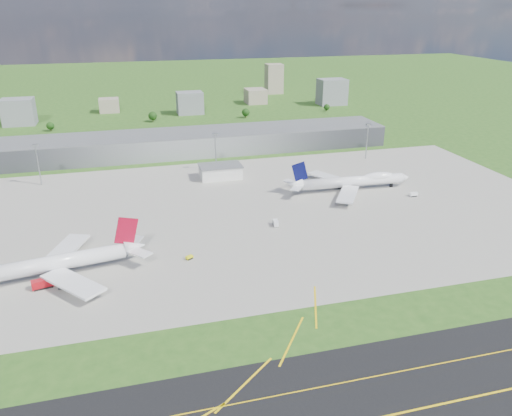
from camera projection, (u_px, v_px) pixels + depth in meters
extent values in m
plane|color=#295319|center=(194.00, 158.00, 364.26)|extent=(1400.00, 1400.00, 0.00)
cube|color=gray|center=(242.00, 212.00, 268.23)|extent=(360.00, 190.00, 0.08)
cube|color=gray|center=(190.00, 143.00, 374.85)|extent=(300.00, 42.00, 15.00)
cube|color=silver|center=(220.00, 172.00, 320.42)|extent=(26.00, 16.00, 8.00)
cylinder|color=gray|center=(38.00, 166.00, 304.29)|extent=(0.70, 0.70, 25.00)
cube|color=gray|center=(35.00, 145.00, 299.46)|extent=(3.50, 2.00, 1.20)
cylinder|color=gray|center=(216.00, 153.00, 330.63)|extent=(0.70, 0.70, 25.00)
cube|color=gray|center=(215.00, 134.00, 325.80)|extent=(3.50, 2.00, 1.20)
cylinder|color=gray|center=(367.00, 142.00, 356.97)|extent=(0.70, 0.70, 25.00)
cube|color=gray|center=(368.00, 124.00, 352.14)|extent=(3.50, 2.00, 1.20)
cylinder|color=white|center=(44.00, 265.00, 201.10)|extent=(64.30, 16.70, 6.63)
cone|color=white|center=(135.00, 247.00, 214.55)|extent=(9.77, 7.94, 6.63)
cube|color=maroon|center=(39.00, 271.00, 201.03)|extent=(52.29, 11.01, 1.44)
cube|color=white|center=(73.00, 283.00, 192.08)|extent=(25.83, 28.55, 0.99)
cube|color=white|center=(66.00, 249.00, 218.71)|extent=(19.52, 30.37, 0.99)
cube|color=maroon|center=(126.00, 231.00, 210.50)|extent=(10.95, 2.29, 13.35)
cylinder|color=#38383D|center=(66.00, 284.00, 195.37)|extent=(6.56, 4.45, 3.53)
cylinder|color=#38383D|center=(61.00, 258.00, 214.97)|extent=(6.56, 4.45, 3.53)
cube|color=black|center=(64.00, 277.00, 201.17)|extent=(1.95, 1.59, 2.76)
cube|color=black|center=(62.00, 267.00, 209.57)|extent=(1.95, 1.59, 2.76)
cylinder|color=white|center=(353.00, 181.00, 298.05)|extent=(63.56, 9.05, 6.33)
cone|color=white|center=(405.00, 177.00, 304.92)|extent=(5.38, 6.55, 6.33)
cone|color=white|center=(295.00, 184.00, 290.56)|extent=(8.44, 6.68, 6.33)
cube|color=navy|center=(355.00, 184.00, 299.20)|extent=(52.01, 4.83, 1.33)
ellipsoid|color=white|center=(378.00, 176.00, 300.64)|extent=(20.53, 7.20, 5.70)
cube|color=white|center=(329.00, 177.00, 310.92)|extent=(21.33, 29.53, 0.92)
cube|color=white|center=(348.00, 194.00, 282.88)|extent=(23.06, 28.99, 0.92)
cube|color=#080A3A|center=(300.00, 172.00, 288.26)|extent=(10.19, 0.95, 12.35)
cylinder|color=#38383D|center=(338.00, 183.00, 306.72)|extent=(5.76, 3.51, 3.27)
cylinder|color=#38383D|center=(323.00, 178.00, 314.77)|extent=(5.76, 3.51, 3.27)
cylinder|color=#38383D|center=(350.00, 193.00, 290.09)|extent=(5.76, 3.51, 3.27)
cylinder|color=#38383D|center=(347.00, 200.00, 279.67)|extent=(5.76, 3.51, 3.27)
cube|color=black|center=(340.00, 186.00, 302.61)|extent=(1.69, 1.30, 2.55)
cube|color=black|center=(345.00, 192.00, 294.30)|extent=(1.69, 1.30, 2.55)
cube|color=black|center=(391.00, 185.00, 304.81)|extent=(1.69, 1.30, 2.55)
cube|color=#9D0B13|center=(43.00, 283.00, 195.61)|extent=(8.77, 4.89, 3.31)
cube|color=black|center=(43.00, 287.00, 196.24)|extent=(7.59, 4.76, 0.70)
cube|color=yellow|center=(189.00, 257.00, 218.15)|extent=(3.55, 2.99, 1.23)
cube|color=black|center=(189.00, 258.00, 218.38)|extent=(3.18, 2.86, 0.70)
cube|color=white|center=(276.00, 223.00, 251.16)|extent=(3.10, 5.65, 2.36)
cube|color=black|center=(276.00, 225.00, 251.60)|extent=(3.11, 4.87, 0.70)
cube|color=white|center=(414.00, 194.00, 289.76)|extent=(4.61, 2.17, 2.04)
cube|color=black|center=(413.00, 196.00, 290.14)|extent=(3.92, 2.27, 0.70)
cube|color=slate|center=(19.00, 112.00, 460.41)|extent=(28.00, 22.00, 24.00)
cube|color=gray|center=(109.00, 105.00, 517.24)|extent=(20.00, 18.00, 14.00)
cube|color=slate|center=(190.00, 103.00, 508.05)|extent=(26.00, 20.00, 22.00)
cube|color=gray|center=(256.00, 96.00, 564.12)|extent=(22.00, 24.00, 16.00)
cube|color=slate|center=(332.00, 92.00, 554.17)|extent=(30.00, 22.00, 28.00)
cube|color=gray|center=(274.00, 79.00, 623.60)|extent=(20.00, 18.00, 36.00)
cylinder|color=#382314|center=(51.00, 130.00, 440.24)|extent=(0.70, 0.70, 3.00)
sphere|color=black|center=(50.00, 126.00, 438.97)|extent=(6.75, 6.75, 6.75)
cylinder|color=#382314|center=(153.00, 120.00, 475.10)|extent=(0.70, 0.70, 3.60)
sphere|color=black|center=(153.00, 116.00, 473.57)|extent=(8.10, 8.10, 8.10)
cylinder|color=#382314|center=(246.00, 116.00, 492.21)|extent=(0.70, 0.70, 3.40)
sphere|color=black|center=(246.00, 112.00, 490.77)|extent=(7.65, 7.65, 7.65)
cylinder|color=#382314|center=(327.00, 110.00, 522.82)|extent=(0.70, 0.70, 2.80)
sphere|color=black|center=(327.00, 107.00, 521.63)|extent=(6.30, 6.30, 6.30)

